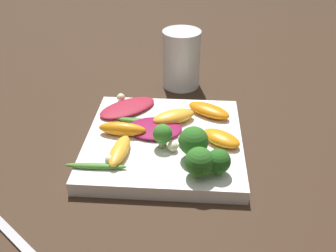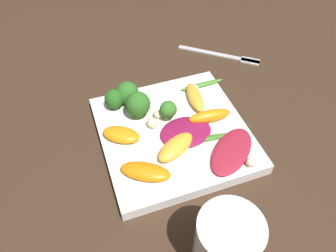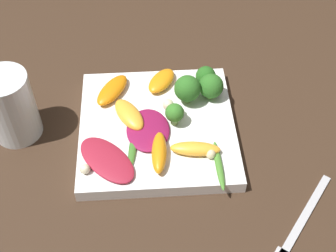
% 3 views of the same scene
% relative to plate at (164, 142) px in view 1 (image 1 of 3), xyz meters
% --- Properties ---
extents(ground_plane, '(2.40, 2.40, 0.00)m').
position_rel_plate_xyz_m(ground_plane, '(0.00, 0.00, -0.01)').
color(ground_plane, '#382619').
extents(plate, '(0.24, 0.24, 0.02)m').
position_rel_plate_xyz_m(plate, '(0.00, 0.00, 0.00)').
color(plate, white).
rests_on(plate, ground_plane).
extents(drinking_glass, '(0.07, 0.07, 0.11)m').
position_rel_plate_xyz_m(drinking_glass, '(-0.22, 0.02, 0.05)').
color(drinking_glass, white).
rests_on(drinking_glass, ground_plane).
extents(fork, '(0.13, 0.15, 0.01)m').
position_rel_plate_xyz_m(fork, '(0.18, -0.19, -0.01)').
color(fork, '#B2B2B7').
rests_on(fork, ground_plane).
extents(radicchio_leaf_0, '(0.11, 0.11, 0.01)m').
position_rel_plate_xyz_m(radicchio_leaf_0, '(-0.08, -0.07, 0.02)').
color(radicchio_leaf_0, maroon).
rests_on(radicchio_leaf_0, plate).
extents(radicchio_leaf_1, '(0.07, 0.09, 0.01)m').
position_rel_plate_xyz_m(radicchio_leaf_1, '(-0.01, -0.02, 0.02)').
color(radicchio_leaf_1, maroon).
rests_on(radicchio_leaf_1, plate).
extents(orange_segment_0, '(0.08, 0.03, 0.02)m').
position_rel_plate_xyz_m(orange_segment_0, '(0.05, -0.06, 0.02)').
color(orange_segment_0, '#FCAD33').
rests_on(orange_segment_0, plate).
extents(orange_segment_1, '(0.07, 0.08, 0.02)m').
position_rel_plate_xyz_m(orange_segment_1, '(-0.07, 0.07, 0.02)').
color(orange_segment_1, orange).
rests_on(orange_segment_1, plate).
extents(orange_segment_2, '(0.03, 0.08, 0.02)m').
position_rel_plate_xyz_m(orange_segment_2, '(-0.00, -0.07, 0.02)').
color(orange_segment_2, orange).
rests_on(orange_segment_2, plate).
extents(orange_segment_3, '(0.06, 0.08, 0.02)m').
position_rel_plate_xyz_m(orange_segment_3, '(-0.04, 0.01, 0.02)').
color(orange_segment_3, '#FCAD33').
rests_on(orange_segment_3, plate).
extents(orange_segment_4, '(0.06, 0.07, 0.02)m').
position_rel_plate_xyz_m(orange_segment_4, '(0.01, 0.09, 0.02)').
color(orange_segment_4, orange).
rests_on(orange_segment_4, plate).
extents(broccoli_floret_0, '(0.03, 0.03, 0.04)m').
position_rel_plate_xyz_m(broccoli_floret_0, '(0.03, -0.00, 0.03)').
color(broccoli_floret_0, '#84AD5B').
rests_on(broccoli_floret_0, plate).
extents(broccoli_floret_1, '(0.04, 0.04, 0.05)m').
position_rel_plate_xyz_m(broccoli_floret_1, '(0.05, 0.05, 0.04)').
color(broccoli_floret_1, '#84AD5B').
rests_on(broccoli_floret_1, plate).
extents(broccoli_floret_2, '(0.04, 0.04, 0.04)m').
position_rel_plate_xyz_m(broccoli_floret_2, '(0.09, 0.05, 0.03)').
color(broccoli_floret_2, '#7A9E51').
rests_on(broccoli_floret_2, plate).
extents(broccoli_floret_3, '(0.03, 0.03, 0.04)m').
position_rel_plate_xyz_m(broccoli_floret_3, '(0.08, 0.08, 0.03)').
color(broccoli_floret_3, '#84AD5B').
rests_on(broccoli_floret_3, plate).
extents(arugula_sprig_0, '(0.02, 0.07, 0.01)m').
position_rel_plate_xyz_m(arugula_sprig_0, '(-0.04, -0.05, 0.01)').
color(arugula_sprig_0, '#3D7528').
rests_on(arugula_sprig_0, plate).
extents(arugula_sprig_1, '(0.01, 0.09, 0.01)m').
position_rel_plate_xyz_m(arugula_sprig_1, '(0.08, -0.09, 0.01)').
color(arugula_sprig_1, '#47842D').
rests_on(arugula_sprig_1, plate).
extents(macadamia_nut_0, '(0.02, 0.02, 0.02)m').
position_rel_plate_xyz_m(macadamia_nut_0, '(0.02, 0.03, 0.02)').
color(macadamia_nut_0, beige).
rests_on(macadamia_nut_0, plate).
extents(macadamia_nut_1, '(0.01, 0.01, 0.01)m').
position_rel_plate_xyz_m(macadamia_nut_1, '(0.08, -0.07, 0.02)').
color(macadamia_nut_1, beige).
rests_on(macadamia_nut_1, plate).
extents(macadamia_nut_2, '(0.01, 0.01, 0.01)m').
position_rel_plate_xyz_m(macadamia_nut_2, '(-0.11, -0.09, 0.02)').
color(macadamia_nut_2, beige).
rests_on(macadamia_nut_2, plate).
extents(macadamia_nut_3, '(0.02, 0.02, 0.02)m').
position_rel_plate_xyz_m(macadamia_nut_3, '(0.04, 0.02, 0.02)').
color(macadamia_nut_3, beige).
rests_on(macadamia_nut_3, plate).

